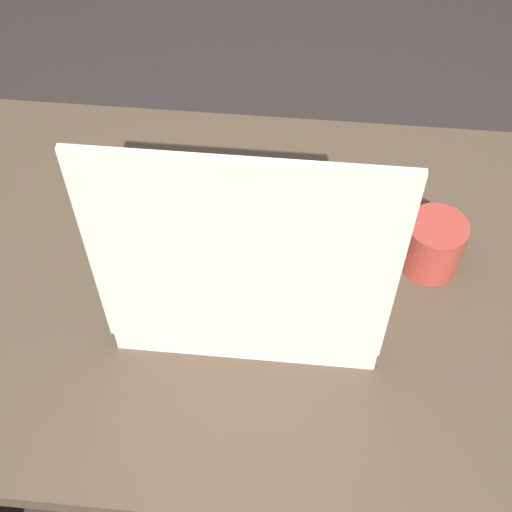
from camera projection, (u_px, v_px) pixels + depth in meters
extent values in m
plane|color=#2D2826|center=(271.00, 475.00, 1.65)|extent=(8.00, 8.00, 0.00)
cube|color=#4C3D2D|center=(279.00, 285.00, 1.05)|extent=(1.18, 0.70, 0.03)
cylinder|color=#4C3D2D|center=(41.00, 256.00, 1.57)|extent=(0.06, 0.06, 0.74)
cube|color=silver|center=(256.00, 264.00, 1.05)|extent=(0.34, 0.32, 0.01)
cube|color=beige|center=(265.00, 177.00, 1.12)|extent=(0.34, 0.01, 0.04)
cube|color=beige|center=(245.00, 345.00, 0.93)|extent=(0.34, 0.01, 0.04)
cube|color=beige|center=(373.00, 262.00, 1.02)|extent=(0.01, 0.32, 0.04)
cube|color=beige|center=(141.00, 245.00, 1.04)|extent=(0.01, 0.32, 0.04)
cube|color=beige|center=(242.00, 265.00, 0.78)|extent=(0.34, 0.01, 0.33)
torus|color=#9E6633|center=(341.00, 226.00, 1.08)|extent=(0.08, 0.08, 0.02)
torus|color=#B77A38|center=(290.00, 219.00, 1.08)|extent=(0.08, 0.08, 0.02)
ellipsoid|color=#B77A38|center=(232.00, 217.00, 1.08)|extent=(0.08, 0.08, 0.04)
ellipsoid|color=#381E11|center=(183.00, 208.00, 1.09)|extent=(0.08, 0.08, 0.04)
ellipsoid|color=#381E11|center=(338.00, 303.00, 0.98)|extent=(0.08, 0.08, 0.04)
torus|color=white|center=(282.00, 305.00, 0.99)|extent=(0.08, 0.08, 0.02)
torus|color=#9E6633|center=(223.00, 300.00, 0.99)|extent=(0.08, 0.08, 0.02)
torus|color=black|center=(164.00, 293.00, 1.00)|extent=(0.08, 0.08, 0.02)
cylinder|color=#A3382D|center=(433.00, 245.00, 1.02)|extent=(0.09, 0.09, 0.09)
cylinder|color=black|center=(439.00, 227.00, 0.99)|extent=(0.07, 0.07, 0.01)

